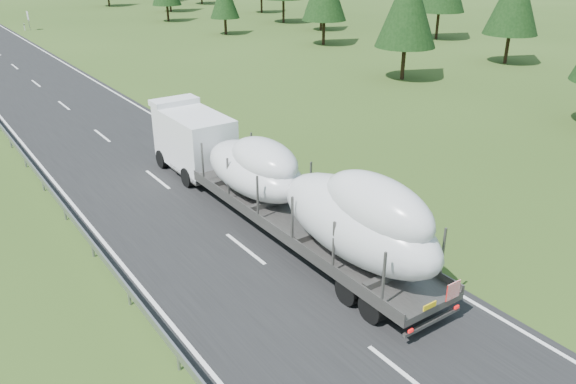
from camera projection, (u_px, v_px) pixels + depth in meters
ground at (404, 375)px, 16.44m from camera, size 400.00×400.00×0.00m
highway_sign at (28, 17)px, 79.17m from camera, size 0.08×0.90×2.60m
boat_truck at (280, 182)px, 23.74m from camera, size 2.99×19.77×4.50m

